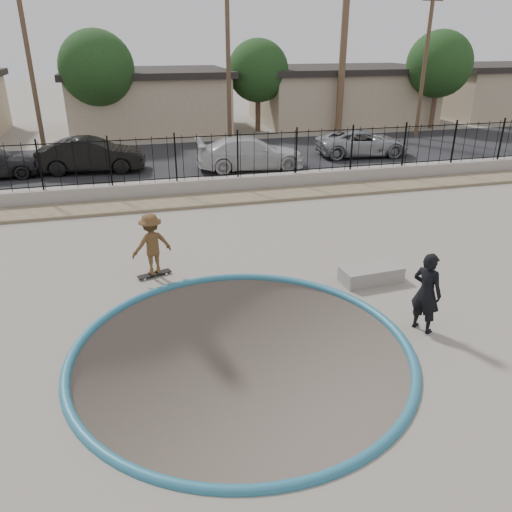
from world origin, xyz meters
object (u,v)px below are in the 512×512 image
at_px(skater, 152,248).
at_px(car_c, 251,153).
at_px(car_b, 92,155).
at_px(videographer, 426,292).
at_px(skateboard, 154,274).
at_px(car_d, 362,143).
at_px(concrete_ledge, 371,274).

xyz_separation_m(skater, car_c, (5.36, 10.71, -0.04)).
bearing_deg(car_b, videographer, -149.76).
height_order(skateboard, car_b, car_b).
bearing_deg(videographer, skateboard, 25.07).
relative_size(skateboard, car_d, 0.19).
distance_m(car_b, car_d, 13.76).
distance_m(skateboard, car_c, 12.00).
bearing_deg(car_b, car_d, -84.41).
relative_size(car_c, car_d, 1.05).
distance_m(videographer, car_b, 17.79).
bearing_deg(skateboard, car_d, 27.20).
distance_m(videographer, car_d, 17.37).
relative_size(skater, concrete_ledge, 1.03).
bearing_deg(skater, car_b, -98.17).
relative_size(skater, car_d, 0.34).
bearing_deg(concrete_ledge, videographer, -90.00).
xyz_separation_m(skateboard, car_d, (11.81, 12.00, 0.65)).
distance_m(car_c, car_d, 6.58).
xyz_separation_m(concrete_ledge, car_c, (-0.10, 12.46, 0.58)).
xyz_separation_m(car_b, car_c, (7.31, -1.29, -0.04)).
relative_size(skateboard, concrete_ledge, 0.58).
bearing_deg(videographer, concrete_ledge, -27.62).
bearing_deg(skateboard, skater, -81.69).
xyz_separation_m(skater, skateboard, (-0.00, 0.00, -0.76)).
relative_size(concrete_ledge, car_d, 0.33).
relative_size(videographer, car_b, 0.38).
height_order(videographer, concrete_ledge, videographer).
relative_size(skateboard, car_c, 0.18).
height_order(videographer, car_b, videographer).
distance_m(videographer, car_c, 14.88).
bearing_deg(car_b, skateboard, -165.18).
distance_m(car_b, car_c, 7.43).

